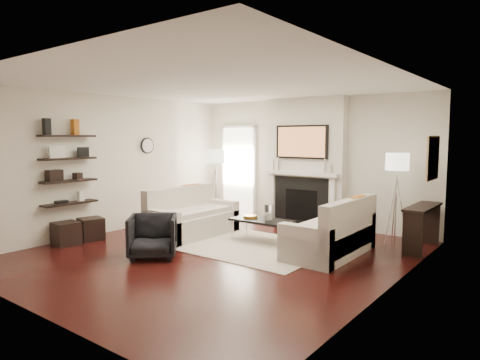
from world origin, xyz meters
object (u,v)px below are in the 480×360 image
Objects in this scene: loveseat_right_base at (329,242)px; lamp_left_shade at (216,156)px; armchair at (153,234)px; lamp_right_shade at (397,162)px; coffee_table at (262,220)px; loveseat_left_base at (193,225)px; ottoman_near at (91,229)px.

lamp_left_shade is at bearing 162.14° from loveseat_right_base.
armchair is 3.31m from lamp_left_shade.
lamp_right_shade is at bearing 67.97° from loveseat_right_base.
lamp_left_shade is 1.00× the size of lamp_right_shade.
armchair reaches higher than coffee_table.
loveseat_left_base is 4.50× the size of lamp_left_shade.
loveseat_right_base is 2.82m from armchair.
lamp_left_shade is at bearing 151.61° from coffee_table.
coffee_table is at bearing 22.85° from armchair.
loveseat_right_base is at bearing -17.86° from lamp_left_shade.
loveseat_left_base is at bearing -150.74° from lamp_right_shade.
coffee_table is at bearing -28.39° from lamp_left_shade.
loveseat_left_base is at bearing 46.57° from ottoman_near.
loveseat_left_base and coffee_table have the same top height.
loveseat_right_base is 2.45× the size of armchair.
loveseat_left_base is 3.91m from lamp_right_shade.
armchair is 1.84× the size of lamp_right_shade.
loveseat_right_base is at bearing -2.05° from armchair.
coffee_table is 2.75× the size of lamp_right_shade.
lamp_left_shade is at bearing -174.62° from lamp_right_shade.
coffee_table is 1.99m from armchair.
loveseat_left_base is 1.64× the size of coffee_table.
loveseat_right_base is 4.30m from ottoman_near.
lamp_right_shade reaches higher than coffee_table.
coffee_table is at bearing -179.27° from loveseat_right_base.
ottoman_near is at bearing -133.43° from loveseat_left_base.
armchair is 4.38m from lamp_right_shade.
lamp_left_shade is at bearing 114.79° from loveseat_left_base.
loveseat_right_base is 4.50× the size of lamp_left_shade.
coffee_table is 2.51m from lamp_left_shade.
loveseat_right_base is 4.50× the size of ottoman_near.
lamp_left_shade reaches higher than loveseat_right_base.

